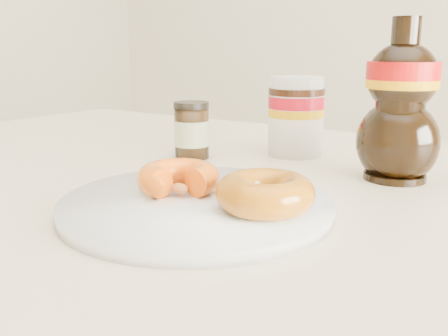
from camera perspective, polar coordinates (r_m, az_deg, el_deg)
The scene contains 7 objects.
dining_table at distance 0.64m, azimuth 0.19°, elevation -8.87°, with size 1.40×0.90×0.75m.
plate at distance 0.50m, azimuth -3.15°, elevation -4.17°, with size 0.27×0.27×0.01m.
donut_bitten at distance 0.52m, azimuth -5.24°, elevation -1.14°, with size 0.09×0.09×0.03m, color #EA5C0D.
donut_whole at distance 0.46m, azimuth 4.71°, elevation -2.85°, with size 0.09×0.09×0.03m, color #905A09.
nutella_jar at distance 0.77m, azimuth 8.22°, elevation 6.21°, with size 0.08×0.08×0.12m.
syrup_bottle at distance 0.64m, azimuth 19.52°, elevation 7.23°, with size 0.10×0.09×0.20m, color black, non-canonical shape.
dark_jar at distance 0.74m, azimuth -3.72°, elevation 4.26°, with size 0.05×0.05×0.08m.
Camera 1 is at (0.33, -0.39, 0.91)m, focal length 40.00 mm.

